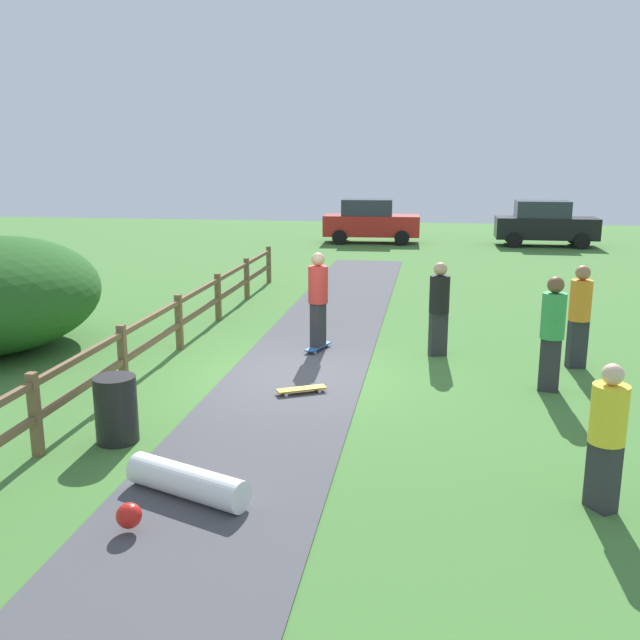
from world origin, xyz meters
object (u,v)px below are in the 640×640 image
object	(u,v)px
skater_fallen	(183,484)
bystander_black	(439,304)
trash_bin	(116,409)
bystander_orange	(580,311)
bystander_green	(552,328)
parked_car_black	(545,223)
skater_riding	(318,296)
parked_car_red	(370,221)
bystander_yellow	(607,431)
skateboard_loose	(302,389)

from	to	relation	value
skater_fallen	bystander_black	world-z (taller)	bystander_black
trash_bin	bystander_orange	world-z (taller)	bystander_orange
bystander_green	parked_car_black	distance (m)	20.07
skater_riding	bystander_green	size ratio (longest dim) A/B	1.02
parked_car_red	skater_fallen	bearing A→B (deg)	-89.73
bystander_black	parked_car_red	world-z (taller)	parked_car_red
bystander_orange	bystander_yellow	size ratio (longest dim) A/B	1.14
skater_fallen	skateboard_loose	size ratio (longest dim) A/B	1.92
parked_car_red	bystander_yellow	bearing A→B (deg)	-79.03
bystander_green	parked_car_black	bearing A→B (deg)	82.01
skateboard_loose	trash_bin	bearing A→B (deg)	-132.59
bystander_yellow	bystander_black	bearing A→B (deg)	106.38
bystander_green	parked_car_red	distance (m)	20.42
bystander_black	skater_fallen	bearing A→B (deg)	-113.58
skater_riding	skateboard_loose	xyz separation A→B (m)	(0.15, -2.59, -1.01)
bystander_black	skater_riding	bearing A→B (deg)	-178.17
trash_bin	parked_car_black	size ratio (longest dim) A/B	0.21
parked_car_red	bystander_green	bearing A→B (deg)	-76.75
bystander_black	parked_car_black	distance (m)	18.60
bystander_yellow	bystander_black	xyz separation A→B (m)	(-1.72, 5.84, 0.10)
bystander_green	bystander_orange	xyz separation A→B (m)	(0.69, 1.44, -0.01)
skater_riding	bystander_yellow	xyz separation A→B (m)	(4.03, -5.77, -0.21)
trash_bin	parked_car_red	world-z (taller)	parked_car_red
bystander_green	parked_car_red	size ratio (longest dim) A/B	0.44
trash_bin	skateboard_loose	distance (m)	3.09
skater_riding	bystander_orange	world-z (taller)	skater_riding
bystander_yellow	parked_car_red	bearing A→B (deg)	100.97
skater_riding	bystander_green	xyz separation A→B (m)	(4.08, -1.78, -0.05)
bystander_yellow	trash_bin	bearing A→B (deg)	171.24
skateboard_loose	bystander_green	distance (m)	4.13
trash_bin	bystander_yellow	world-z (taller)	bystander_yellow
parked_car_red	parked_car_black	distance (m)	7.47
skater_fallen	bystander_orange	xyz separation A→B (m)	(5.25, 5.98, 0.84)
skater_riding	skater_fallen	distance (m)	6.40
trash_bin	skater_riding	distance (m)	5.26
skateboard_loose	bystander_green	bearing A→B (deg)	11.71
skateboard_loose	parked_car_red	world-z (taller)	parked_car_red
skater_riding	bystander_black	size ratio (longest dim) A/B	1.07
bystander_yellow	bystander_black	distance (m)	6.09
bystander_green	bystander_black	bearing A→B (deg)	133.74
bystander_orange	skater_fallen	bearing A→B (deg)	-131.33
bystander_green	trash_bin	bearing A→B (deg)	-152.90
trash_bin	skater_riding	size ratio (longest dim) A/B	0.47
bystander_orange	parked_car_black	world-z (taller)	parked_car_black
skater_riding	skateboard_loose	size ratio (longest dim) A/B	2.40
bystander_yellow	bystander_black	world-z (taller)	bystander_black
trash_bin	skater_riding	xyz separation A→B (m)	(1.92, 4.85, 0.65)
bystander_yellow	skater_riding	bearing A→B (deg)	124.92
trash_bin	parked_car_red	xyz separation A→B (m)	(1.33, 22.95, 0.51)
bystander_green	bystander_yellow	bearing A→B (deg)	-90.79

